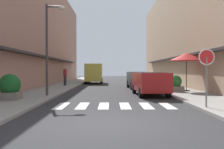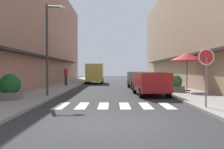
{
  "view_description": "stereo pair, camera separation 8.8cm",
  "coord_description": "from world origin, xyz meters",
  "px_view_note": "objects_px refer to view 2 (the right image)",
  "views": [
    {
      "loc": [
        -0.18,
        -7.48,
        1.61
      ],
      "look_at": [
        -0.06,
        11.21,
        1.29
      ],
      "focal_mm": 41.15,
      "sensor_mm": 36.0,
      "label": 1
    },
    {
      "loc": [
        -0.09,
        -7.48,
        1.61
      ],
      "look_at": [
        -0.06,
        11.21,
        1.29
      ],
      "focal_mm": 41.15,
      "sensor_mm": 36.0,
      "label": 2
    }
  ],
  "objects_px": {
    "parked_car_mid": "(139,78)",
    "planter_midblock": "(175,84)",
    "pedestrian_walking_near": "(65,75)",
    "cafe_umbrella": "(187,57)",
    "street_lamp": "(50,40)",
    "round_street_sign": "(206,63)",
    "parked_car_near": "(150,81)",
    "delivery_van": "(95,72)",
    "planter_corner": "(9,87)"
  },
  "relations": [
    {
      "from": "delivery_van",
      "to": "parked_car_near",
      "type": "bearing_deg",
      "value": -73.42
    },
    {
      "from": "planter_corner",
      "to": "street_lamp",
      "type": "bearing_deg",
      "value": 54.7
    },
    {
      "from": "planter_corner",
      "to": "pedestrian_walking_near",
      "type": "xyz_separation_m",
      "value": [
        0.66,
        12.08,
        0.34
      ]
    },
    {
      "from": "pedestrian_walking_near",
      "to": "parked_car_mid",
      "type": "bearing_deg",
      "value": 12.59
    },
    {
      "from": "delivery_van",
      "to": "cafe_umbrella",
      "type": "height_order",
      "value": "cafe_umbrella"
    },
    {
      "from": "parked_car_near",
      "to": "cafe_umbrella",
      "type": "bearing_deg",
      "value": 35.63
    },
    {
      "from": "delivery_van",
      "to": "planter_midblock",
      "type": "bearing_deg",
      "value": -64.0
    },
    {
      "from": "parked_car_near",
      "to": "pedestrian_walking_near",
      "type": "xyz_separation_m",
      "value": [
        -6.93,
        8.86,
        0.17
      ]
    },
    {
      "from": "round_street_sign",
      "to": "cafe_umbrella",
      "type": "distance_m",
      "value": 8.28
    },
    {
      "from": "parked_car_near",
      "to": "planter_midblock",
      "type": "relative_size",
      "value": 3.87
    },
    {
      "from": "street_lamp",
      "to": "parked_car_mid",
      "type": "bearing_deg",
      "value": 50.12
    },
    {
      "from": "parked_car_mid",
      "to": "cafe_umbrella",
      "type": "xyz_separation_m",
      "value": [
        2.96,
        -4.07,
        1.64
      ]
    },
    {
      "from": "parked_car_mid",
      "to": "planter_midblock",
      "type": "xyz_separation_m",
      "value": [
        2.03,
        -4.48,
        -0.28
      ]
    },
    {
      "from": "planter_midblock",
      "to": "planter_corner",
      "type": "bearing_deg",
      "value": -152.86
    },
    {
      "from": "planter_midblock",
      "to": "parked_car_mid",
      "type": "bearing_deg",
      "value": 114.31
    },
    {
      "from": "planter_corner",
      "to": "planter_midblock",
      "type": "height_order",
      "value": "planter_corner"
    },
    {
      "from": "pedestrian_walking_near",
      "to": "cafe_umbrella",
      "type": "bearing_deg",
      "value": -0.65
    },
    {
      "from": "parked_car_mid",
      "to": "round_street_sign",
      "type": "relative_size",
      "value": 1.73
    },
    {
      "from": "street_lamp",
      "to": "pedestrian_walking_near",
      "type": "relative_size",
      "value": 2.95
    },
    {
      "from": "round_street_sign",
      "to": "street_lamp",
      "type": "xyz_separation_m",
      "value": [
        -7.41,
        4.92,
        1.5
      ]
    },
    {
      "from": "parked_car_mid",
      "to": "delivery_van",
      "type": "relative_size",
      "value": 0.75
    },
    {
      "from": "parked_car_near",
      "to": "parked_car_mid",
      "type": "xyz_separation_m",
      "value": [
        0.0,
        6.19,
        -0.0
      ]
    },
    {
      "from": "delivery_van",
      "to": "cafe_umbrella",
      "type": "distance_m",
      "value": 14.97
    },
    {
      "from": "street_lamp",
      "to": "planter_corner",
      "type": "bearing_deg",
      "value": -125.3
    },
    {
      "from": "round_street_sign",
      "to": "planter_corner",
      "type": "relative_size",
      "value": 1.8
    },
    {
      "from": "cafe_umbrella",
      "to": "planter_corner",
      "type": "relative_size",
      "value": 2.11
    },
    {
      "from": "parked_car_mid",
      "to": "street_lamp",
      "type": "xyz_separation_m",
      "value": [
        -6.06,
        -7.25,
        2.48
      ]
    },
    {
      "from": "planter_corner",
      "to": "pedestrian_walking_near",
      "type": "distance_m",
      "value": 12.1
    },
    {
      "from": "parked_car_near",
      "to": "planter_midblock",
      "type": "bearing_deg",
      "value": 40.15
    },
    {
      "from": "planter_corner",
      "to": "pedestrian_walking_near",
      "type": "relative_size",
      "value": 0.71
    },
    {
      "from": "parked_car_near",
      "to": "delivery_van",
      "type": "relative_size",
      "value": 0.83
    },
    {
      "from": "parked_car_mid",
      "to": "planter_midblock",
      "type": "bearing_deg",
      "value": -65.69
    },
    {
      "from": "parked_car_near",
      "to": "planter_midblock",
      "type": "height_order",
      "value": "parked_car_near"
    },
    {
      "from": "planter_corner",
      "to": "planter_midblock",
      "type": "distance_m",
      "value": 10.8
    },
    {
      "from": "parked_car_mid",
      "to": "street_lamp",
      "type": "bearing_deg",
      "value": -129.88
    },
    {
      "from": "parked_car_mid",
      "to": "planter_corner",
      "type": "distance_m",
      "value": 12.09
    },
    {
      "from": "round_street_sign",
      "to": "cafe_umbrella",
      "type": "relative_size",
      "value": 0.86
    },
    {
      "from": "pedestrian_walking_near",
      "to": "round_street_sign",
      "type": "bearing_deg",
      "value": -27.18
    },
    {
      "from": "cafe_umbrella",
      "to": "planter_midblock",
      "type": "xyz_separation_m",
      "value": [
        -0.93,
        -0.41,
        -1.92
      ]
    },
    {
      "from": "parked_car_near",
      "to": "planter_corner",
      "type": "xyz_separation_m",
      "value": [
        -7.59,
        -3.22,
        -0.17
      ]
    },
    {
      "from": "parked_car_near",
      "to": "planter_midblock",
      "type": "xyz_separation_m",
      "value": [
        2.03,
        1.71,
        -0.28
      ]
    },
    {
      "from": "street_lamp",
      "to": "cafe_umbrella",
      "type": "xyz_separation_m",
      "value": [
        9.01,
        3.18,
        -0.84
      ]
    },
    {
      "from": "round_street_sign",
      "to": "street_lamp",
      "type": "distance_m",
      "value": 9.02
    },
    {
      "from": "street_lamp",
      "to": "planter_midblock",
      "type": "xyz_separation_m",
      "value": [
        8.08,
        2.77,
        -2.76
      ]
    },
    {
      "from": "parked_car_near",
      "to": "delivery_van",
      "type": "bearing_deg",
      "value": 106.58
    },
    {
      "from": "delivery_van",
      "to": "planter_midblock",
      "type": "xyz_separation_m",
      "value": [
        6.51,
        -13.34,
        -0.76
      ]
    },
    {
      "from": "delivery_van",
      "to": "cafe_umbrella",
      "type": "relative_size",
      "value": 1.99
    },
    {
      "from": "planter_corner",
      "to": "planter_midblock",
      "type": "relative_size",
      "value": 1.11
    },
    {
      "from": "delivery_van",
      "to": "pedestrian_walking_near",
      "type": "distance_m",
      "value": 6.66
    },
    {
      "from": "planter_corner",
      "to": "cafe_umbrella",
      "type": "bearing_deg",
      "value": 26.85
    }
  ]
}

